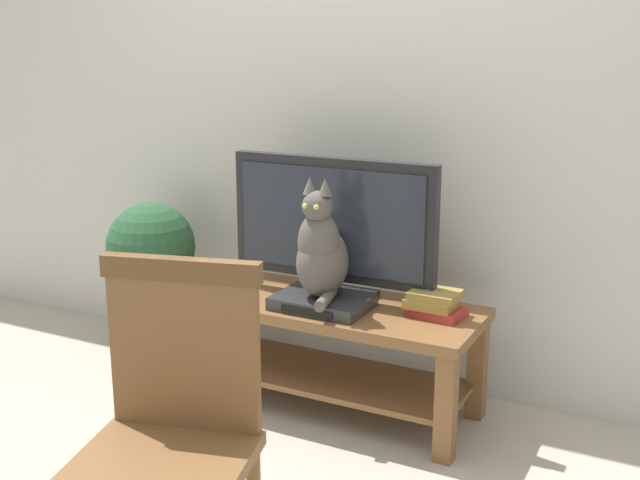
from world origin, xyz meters
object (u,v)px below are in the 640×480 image
Objects in this scene: cat at (321,252)px; potted_plant at (152,264)px; tv at (332,225)px; wooden_chair at (170,419)px; media_box at (322,302)px; tv_stand at (326,333)px; book_stack at (434,304)px.

cat is 1.03m from potted_plant.
tv reaches higher than wooden_chair.
tv is at bearing 100.05° from media_box.
tv is at bearing 89.97° from tv_stand.
media_box is 0.44m from book_stack.
media_box is at bearing -72.47° from tv_stand.
potted_plant is (-1.41, 0.04, -0.04)m from book_stack.
tv_stand is 1.66× the size of potted_plant.
book_stack is (0.43, 0.13, -0.19)m from cat.
cat reaches higher than tv_stand.
tv_stand is at bearing 105.55° from cat.
tv_stand is 3.44× the size of media_box.
potted_plant is (-0.99, 0.17, -0.22)m from cat.
media_box is 0.39× the size of wooden_chair.
tv reaches higher than cat.
tv_stand is 1.27m from wooden_chair.
tv is 2.39× the size of media_box.
wooden_chair is at bearing -82.80° from media_box.
wooden_chair is 1.23× the size of potted_plant.
media_box is 0.21m from cat.
tv_stand is at bearing -4.69° from potted_plant.
tv_stand is at bearing 107.53° from media_box.
potted_plant is at bearing 178.81° from tv.
potted_plant is at bearing 178.37° from book_stack.
media_box is (0.02, -0.13, -0.28)m from tv.
wooden_chair is 1.31m from book_stack.
wooden_chair is (0.17, -1.30, -0.23)m from tv.
potted_plant reaches higher than tv_stand.
media_box is at bearing 97.20° from wooden_chair.
media_box is 1.00m from potted_plant.
book_stack is (0.28, 1.28, -0.03)m from wooden_chair.
wooden_chair is (0.15, -1.16, 0.05)m from media_box.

